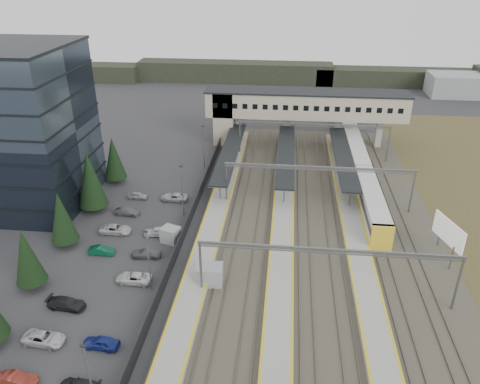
# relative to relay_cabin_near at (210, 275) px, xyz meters

# --- Properties ---
(ground) EXTENTS (220.00, 220.00, 0.00)m
(ground) POSITION_rel_relay_cabin_near_xyz_m (1.34, 6.24, -1.29)
(ground) COLOR #2B2B2D
(ground) RESTS_ON ground
(conifer_row) EXTENTS (4.42, 49.82, 9.50)m
(conifer_row) POSITION_rel_relay_cabin_near_xyz_m (-20.66, 2.37, 3.55)
(conifer_row) COLOR black
(conifer_row) RESTS_ON ground
(car_park) EXTENTS (10.44, 44.59, 1.29)m
(car_park) POSITION_rel_relay_cabin_near_xyz_m (-12.03, -0.09, -0.69)
(car_park) COLOR maroon
(car_park) RESTS_ON ground
(lampposts) EXTENTS (0.50, 53.25, 8.07)m
(lampposts) POSITION_rel_relay_cabin_near_xyz_m (-6.66, 7.49, 3.05)
(lampposts) COLOR slate
(lampposts) RESTS_ON ground
(fence) EXTENTS (0.08, 90.00, 2.00)m
(fence) POSITION_rel_relay_cabin_near_xyz_m (-5.16, 11.24, -0.29)
(fence) COLOR #26282B
(fence) RESTS_ON ground
(relay_cabin_near) EXTENTS (3.23, 2.47, 2.57)m
(relay_cabin_near) POSITION_rel_relay_cabin_near_xyz_m (0.00, 0.00, 0.00)
(relay_cabin_near) COLOR gray
(relay_cabin_near) RESTS_ON ground
(relay_cabin_far) EXTENTS (2.86, 2.63, 2.14)m
(relay_cabin_far) POSITION_rel_relay_cabin_near_xyz_m (-6.86, 8.73, -0.22)
(relay_cabin_far) COLOR gray
(relay_cabin_far) RESTS_ON ground
(rail_corridor) EXTENTS (34.00, 90.00, 0.92)m
(rail_corridor) POSITION_rel_relay_cabin_near_xyz_m (10.68, 11.24, -1.00)
(rail_corridor) COLOR #3D392E
(rail_corridor) RESTS_ON ground
(canopies) EXTENTS (23.10, 30.00, 3.28)m
(canopies) POSITION_rel_relay_cabin_near_xyz_m (8.34, 33.24, 2.64)
(canopies) COLOR black
(canopies) RESTS_ON ground
(footbridge) EXTENTS (40.40, 6.40, 11.20)m
(footbridge) POSITION_rel_relay_cabin_near_xyz_m (9.04, 48.23, 6.64)
(footbridge) COLOR tan
(footbridge) RESTS_ON ground
(gantries) EXTENTS (28.40, 62.28, 7.17)m
(gantries) POSITION_rel_relay_cabin_near_xyz_m (13.34, 9.24, 4.71)
(gantries) COLOR slate
(gantries) RESTS_ON ground
(train) EXTENTS (2.88, 60.23, 3.63)m
(train) POSITION_rel_relay_cabin_near_xyz_m (21.34, 38.80, 0.78)
(train) COLOR silver
(train) RESTS_ON ground
(billboard) EXTENTS (2.03, 6.12, 5.47)m
(billboard) POSITION_rel_relay_cabin_near_xyz_m (29.28, 8.62, 2.42)
(billboard) COLOR slate
(billboard) RESTS_ON ground
(treeline_far) EXTENTS (170.00, 19.00, 7.00)m
(treeline_far) POSITION_rel_relay_cabin_near_xyz_m (25.15, 98.51, 1.66)
(treeline_far) COLOR black
(treeline_far) RESTS_ON ground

